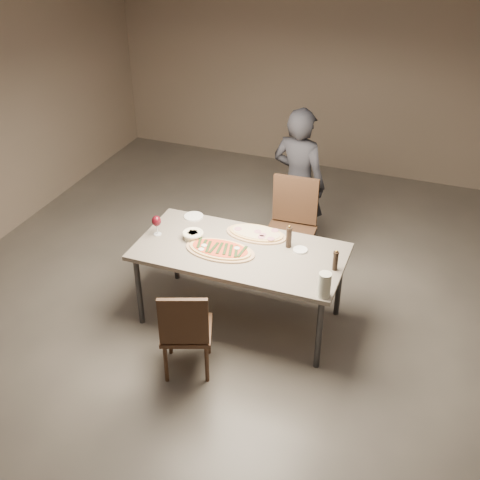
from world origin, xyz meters
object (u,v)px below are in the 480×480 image
(zucchini_pizza, at_px, (220,250))
(chair_far, at_px, (292,222))
(pepper_mill_left, at_px, (289,237))
(bread_basket, at_px, (193,234))
(ham_pizza, at_px, (256,233))
(carafe, at_px, (325,285))
(chair_near, at_px, (185,329))
(dining_table, at_px, (240,255))
(diner, at_px, (298,183))

(zucchini_pizza, relative_size, chair_far, 0.62)
(zucchini_pizza, distance_m, pepper_mill_left, 0.60)
(chair_far, bearing_deg, bread_basket, 50.81)
(ham_pizza, distance_m, carafe, 1.03)
(chair_far, bearing_deg, chair_near, 75.71)
(dining_table, height_order, zucchini_pizza, zucchini_pizza)
(ham_pizza, height_order, chair_near, chair_near)
(bread_basket, relative_size, chair_far, 0.19)
(chair_near, xyz_separation_m, chair_far, (0.35, 1.74, 0.09))
(dining_table, bearing_deg, diner, 83.48)
(ham_pizza, distance_m, bread_basket, 0.56)
(diner, bearing_deg, pepper_mill_left, 114.85)
(bread_basket, relative_size, carafe, 0.92)
(bread_basket, height_order, diner, diner)
(zucchini_pizza, xyz_separation_m, ham_pizza, (0.20, 0.36, -0.00))
(pepper_mill_left, bearing_deg, chair_near, -117.46)
(zucchini_pizza, height_order, pepper_mill_left, pepper_mill_left)
(dining_table, distance_m, ham_pizza, 0.29)
(pepper_mill_left, xyz_separation_m, diner, (-0.23, 1.11, -0.05))
(ham_pizza, height_order, bread_basket, bread_basket)
(chair_near, bearing_deg, dining_table, 58.84)
(zucchini_pizza, height_order, chair_near, chair_near)
(ham_pizza, bearing_deg, chair_far, 65.22)
(zucchini_pizza, xyz_separation_m, chair_far, (0.35, 1.00, -0.21))
(zucchini_pizza, bearing_deg, carafe, -17.70)
(zucchini_pizza, xyz_separation_m, chair_near, (0.00, -0.74, -0.29))
(pepper_mill_left, xyz_separation_m, chair_far, (-0.17, 0.73, -0.29))
(dining_table, bearing_deg, chair_far, 77.70)
(chair_near, height_order, diner, diner)
(ham_pizza, height_order, pepper_mill_left, pepper_mill_left)
(zucchini_pizza, distance_m, diner, 1.42)
(pepper_mill_left, height_order, chair_far, chair_far)
(bread_basket, bearing_deg, zucchini_pizza, -20.05)
(ham_pizza, bearing_deg, bread_basket, -165.18)
(carafe, distance_m, chair_near, 1.14)
(chair_near, bearing_deg, pepper_mill_left, 41.79)
(carafe, xyz_separation_m, chair_near, (-0.98, -0.44, -0.38))
(chair_near, xyz_separation_m, diner, (0.30, 2.12, 0.33))
(bread_basket, distance_m, chair_far, 1.13)
(zucchini_pizza, relative_size, chair_near, 0.73)
(chair_near, bearing_deg, zucchini_pizza, 69.42)
(zucchini_pizza, relative_size, pepper_mill_left, 2.88)
(chair_far, bearing_deg, dining_table, 74.82)
(zucchini_pizza, bearing_deg, pepper_mill_left, 26.68)
(chair_far, bearing_deg, zucchini_pizza, 67.70)
(ham_pizza, distance_m, diner, 1.03)
(pepper_mill_left, distance_m, diner, 1.13)
(bread_basket, xyz_separation_m, pepper_mill_left, (0.83, 0.16, 0.06))
(ham_pizza, height_order, chair_far, chair_far)
(bread_basket, xyz_separation_m, diner, (0.60, 1.27, 0.01))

